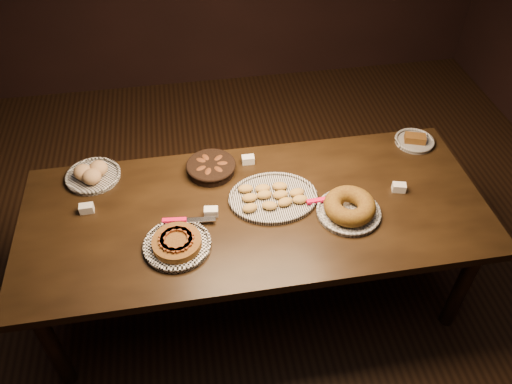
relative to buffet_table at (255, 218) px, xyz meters
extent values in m
plane|color=black|center=(0.00, 0.00, -0.68)|extent=(5.00, 5.00, 0.00)
cube|color=black|center=(0.00, 0.00, 0.05)|extent=(2.40, 1.00, 0.05)
cylinder|color=black|center=(-1.08, -0.38, -0.33)|extent=(0.08, 0.08, 0.70)
cylinder|color=black|center=(1.08, -0.38, -0.33)|extent=(0.08, 0.08, 0.70)
cylinder|color=black|center=(-1.08, 0.38, -0.33)|extent=(0.08, 0.08, 0.70)
cylinder|color=black|center=(1.08, 0.38, -0.33)|extent=(0.08, 0.08, 0.70)
torus|color=white|center=(-0.41, -0.19, 0.09)|extent=(0.33, 0.33, 0.02)
cylinder|color=#49240E|center=(-0.41, -0.19, 0.10)|extent=(0.25, 0.25, 0.04)
cube|color=#57260E|center=(-0.35, -0.18, 0.13)|extent=(0.03, 0.08, 0.01)
cube|color=#57260E|center=(-0.36, -0.15, 0.13)|extent=(0.07, 0.08, 0.01)
cube|color=#57260E|center=(-0.39, -0.13, 0.13)|extent=(0.08, 0.05, 0.01)
cube|color=#57260E|center=(-0.42, -0.13, 0.13)|extent=(0.08, 0.04, 0.01)
cube|color=#57260E|center=(-0.46, -0.14, 0.13)|extent=(0.07, 0.07, 0.01)
cube|color=#57260E|center=(-0.47, -0.17, 0.13)|extent=(0.04, 0.08, 0.01)
cube|color=#57260E|center=(-0.47, -0.21, 0.13)|extent=(0.05, 0.08, 0.01)
cube|color=#57260E|center=(-0.45, -0.24, 0.13)|extent=(0.08, 0.07, 0.01)
cube|color=#57260E|center=(-0.42, -0.25, 0.13)|extent=(0.08, 0.03, 0.01)
cube|color=#57260E|center=(-0.38, -0.25, 0.13)|extent=(0.08, 0.06, 0.01)
cube|color=#57260E|center=(-0.35, -0.22, 0.13)|extent=(0.06, 0.08, 0.01)
cube|color=#FF0C47|center=(-0.42, -0.04, 0.10)|extent=(0.12, 0.04, 0.02)
cube|color=silver|center=(-0.29, -0.05, 0.10)|extent=(0.15, 0.05, 0.00)
torus|color=black|center=(0.10, 0.05, 0.09)|extent=(0.38, 0.38, 0.02)
ellipsoid|color=olive|center=(-0.03, -0.02, 0.11)|extent=(0.09, 0.07, 0.04)
ellipsoid|color=olive|center=(0.07, -0.02, 0.11)|extent=(0.09, 0.07, 0.04)
ellipsoid|color=olive|center=(0.15, -0.01, 0.11)|extent=(0.09, 0.07, 0.04)
ellipsoid|color=olive|center=(0.23, 0.00, 0.11)|extent=(0.08, 0.05, 0.04)
ellipsoid|color=olive|center=(-0.02, 0.05, 0.11)|extent=(0.08, 0.05, 0.04)
ellipsoid|color=olive|center=(0.06, 0.06, 0.11)|extent=(0.08, 0.06, 0.04)
ellipsoid|color=olive|center=(0.14, 0.05, 0.11)|extent=(0.08, 0.06, 0.04)
ellipsoid|color=olive|center=(0.23, 0.05, 0.11)|extent=(0.09, 0.06, 0.04)
ellipsoid|color=olive|center=(-0.03, 0.12, 0.11)|extent=(0.08, 0.06, 0.04)
ellipsoid|color=olive|center=(0.06, 0.11, 0.11)|extent=(0.08, 0.06, 0.04)
ellipsoid|color=olive|center=(0.15, 0.11, 0.11)|extent=(0.09, 0.07, 0.04)
torus|color=black|center=(0.46, -0.11, 0.09)|extent=(0.33, 0.33, 0.02)
torus|color=brown|center=(0.46, -0.11, 0.13)|extent=(0.31, 0.31, 0.09)
cube|color=#FF0C47|center=(0.32, -0.02, 0.10)|extent=(0.12, 0.03, 0.02)
cube|color=silver|center=(0.45, -0.02, 0.10)|extent=(0.15, 0.04, 0.00)
cylinder|color=black|center=(-0.19, 0.32, 0.11)|extent=(0.26, 0.26, 0.06)
torus|color=black|center=(-0.19, 0.32, 0.13)|extent=(0.28, 0.28, 0.02)
ellipsoid|color=black|center=(-0.13, 0.31, 0.12)|extent=(0.09, 0.05, 0.04)
ellipsoid|color=black|center=(-0.15, 0.36, 0.12)|extent=(0.09, 0.09, 0.04)
ellipsoid|color=black|center=(-0.22, 0.38, 0.12)|extent=(0.07, 0.09, 0.04)
ellipsoid|color=black|center=(-0.25, 0.36, 0.12)|extent=(0.09, 0.09, 0.04)
ellipsoid|color=black|center=(-0.25, 0.29, 0.12)|extent=(0.09, 0.08, 0.04)
ellipsoid|color=black|center=(-0.22, 0.26, 0.12)|extent=(0.07, 0.09, 0.04)
ellipsoid|color=black|center=(-0.16, 0.27, 0.12)|extent=(0.08, 0.09, 0.04)
torus|color=white|center=(-0.84, 0.38, 0.09)|extent=(0.30, 0.30, 0.02)
ellipsoid|color=#A97F4E|center=(-0.88, 0.37, 0.13)|extent=(0.10, 0.10, 0.08)
ellipsoid|color=#A97F4E|center=(-0.80, 0.39, 0.13)|extent=(0.10, 0.10, 0.08)
ellipsoid|color=#A97F4E|center=(-0.84, 0.33, 0.13)|extent=(0.10, 0.10, 0.08)
torus|color=black|center=(1.02, 0.38, 0.09)|extent=(0.23, 0.23, 0.02)
cube|color=#49240E|center=(1.02, 0.38, 0.11)|extent=(0.14, 0.10, 0.04)
cube|color=white|center=(-0.23, -0.01, 0.10)|extent=(0.07, 0.05, 0.04)
cube|color=white|center=(0.02, 0.36, 0.10)|extent=(0.07, 0.05, 0.04)
cube|color=white|center=(0.47, -0.04, 0.10)|extent=(0.08, 0.07, 0.04)
cube|color=white|center=(-0.85, 0.12, 0.10)|extent=(0.07, 0.05, 0.04)
cube|color=white|center=(0.78, 0.01, 0.10)|extent=(0.08, 0.06, 0.04)
camera|label=1|loc=(-0.29, -1.76, 1.93)|focal=35.00mm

